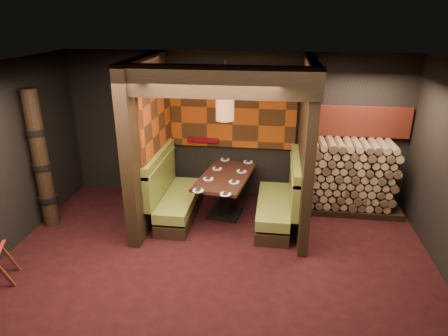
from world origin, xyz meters
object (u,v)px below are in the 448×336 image
booth_bench_right (280,203)px  totem_column (41,161)px  pendant_lamp (225,107)px  firewood_stack (355,177)px  dining_table (225,187)px  booth_bench_left (174,197)px

booth_bench_right → totem_column: (-3.98, -0.55, 0.79)m
pendant_lamp → firewood_stack: pendant_lamp is taller
booth_bench_right → dining_table: booth_bench_right is taller
booth_bench_left → firewood_stack: (3.25, 0.70, 0.28)m
booth_bench_left → pendant_lamp: bearing=10.4°
booth_bench_left → totem_column: bearing=-165.2°
pendant_lamp → firewood_stack: size_ratio=0.60×
booth_bench_right → firewood_stack: size_ratio=0.92×
booth_bench_left → totem_column: totem_column is taller
dining_table → pendant_lamp: 1.49m
booth_bench_right → dining_table: (-0.99, 0.22, 0.15)m
firewood_stack → booth_bench_right: bearing=-152.7°
totem_column → firewood_stack: 5.50m
booth_bench_left → pendant_lamp: pendant_lamp is taller
pendant_lamp → totem_column: 3.20m
booth_bench_right → pendant_lamp: pendant_lamp is taller
booth_bench_left → pendant_lamp: size_ratio=1.54×
pendant_lamp → dining_table: bearing=90.0°
booth_bench_left → dining_table: booth_bench_left is taller
totem_column → firewood_stack: size_ratio=1.39×
booth_bench_left → totem_column: (-2.09, -0.55, 0.79)m
dining_table → firewood_stack: bearing=11.7°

